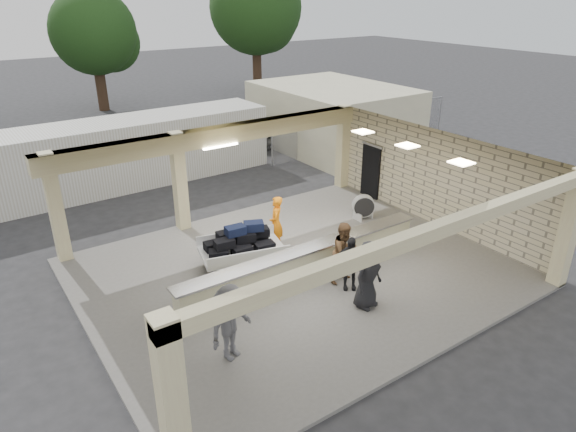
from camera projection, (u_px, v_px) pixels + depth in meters
ground at (296, 273)px, 15.44m from camera, size 120.00×120.00×0.00m
pavilion at (289, 224)px, 15.50m from camera, size 12.01×10.00×3.55m
baggage_counter at (306, 263)px, 14.82m from camera, size 8.20×0.58×0.98m
luggage_cart at (241, 246)px, 15.20m from camera, size 2.76×2.07×1.44m
drum_fan at (363, 206)px, 18.67m from camera, size 0.84×0.67×0.91m
baggage_handler at (276, 223)px, 16.40m from camera, size 0.67×0.73×1.78m
passenger_a at (345, 252)px, 14.53m from camera, size 0.93×0.50×1.81m
passenger_b at (350, 263)px, 14.19m from camera, size 0.96×0.81×1.60m
passenger_c at (231, 323)px, 11.43m from camera, size 1.29×0.82×1.89m
passenger_d at (368, 275)px, 13.34m from camera, size 0.98×0.56×1.88m
car_white_a at (275, 126)px, 28.85m from camera, size 5.58×3.72×1.46m
car_white_b at (354, 112)px, 32.08m from camera, size 4.93×2.89×1.47m
car_dark at (204, 124)px, 29.56m from camera, size 4.32×2.02×1.39m
container_white at (124, 153)px, 21.95m from camera, size 13.00×2.87×2.80m
fence at (366, 127)px, 27.48m from camera, size 12.06×0.06×2.03m
tree_mid at (98, 35)px, 34.27m from camera, size 6.00×5.60×8.00m
tree_right at (258, 11)px, 39.24m from camera, size 7.20×7.00×10.00m
adjacent_building at (333, 117)px, 27.23m from camera, size 6.00×8.00×3.20m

